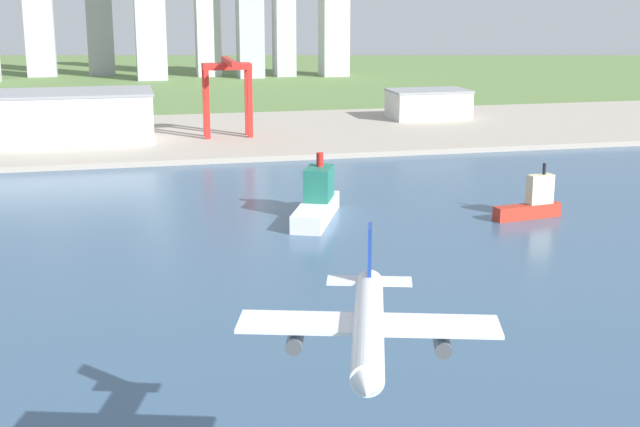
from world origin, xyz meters
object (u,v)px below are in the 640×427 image
object	(u,v)px
tugboat_small	(532,203)
port_crane_red	(227,81)
ferry_boat	(317,201)
warehouse_annex	(428,104)
warehouse_main	(75,116)
airplane_landing	(368,327)

from	to	relation	value
tugboat_small	port_crane_red	size ratio (longest dim) A/B	0.59
ferry_boat	warehouse_annex	world-z (taller)	ferry_boat
ferry_boat	warehouse_main	distance (m)	175.12
tugboat_small	port_crane_red	world-z (taller)	port_crane_red
tugboat_small	warehouse_main	distance (m)	223.65
ferry_boat	tugboat_small	distance (m)	67.40
airplane_landing	port_crane_red	bearing A→B (deg)	85.64
warehouse_main	warehouse_annex	bearing A→B (deg)	10.91
tugboat_small	ferry_boat	bearing A→B (deg)	167.44
port_crane_red	ferry_boat	bearing A→B (deg)	-87.02
warehouse_annex	ferry_boat	bearing A→B (deg)	-118.90
tugboat_small	warehouse_main	world-z (taller)	warehouse_main
tugboat_small	warehouse_main	size ratio (longest dim) A/B	0.33
port_crane_red	warehouse_annex	xyz separation A→B (m)	(113.99, 40.85, -18.75)
port_crane_red	airplane_landing	bearing A→B (deg)	-94.36
warehouse_main	warehouse_annex	distance (m)	187.07
tugboat_small	port_crane_red	bearing A→B (deg)	113.93
airplane_landing	tugboat_small	size ratio (longest dim) A/B	1.59
port_crane_red	warehouse_annex	distance (m)	122.53
tugboat_small	warehouse_annex	bearing A→B (deg)	78.97
ferry_boat	port_crane_red	size ratio (longest dim) A/B	0.98
airplane_landing	warehouse_annex	size ratio (longest dim) A/B	0.87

